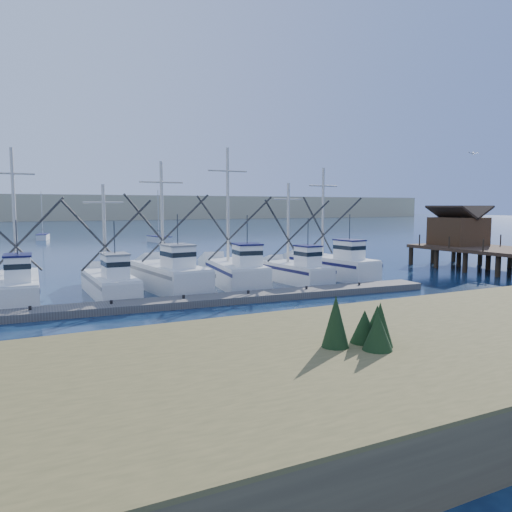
# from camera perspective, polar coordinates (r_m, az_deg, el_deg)

# --- Properties ---
(ground) EXTENTS (500.00, 500.00, 0.00)m
(ground) POSITION_cam_1_polar(r_m,az_deg,el_deg) (27.52, 10.97, -6.25)
(ground) COLOR #0C1A36
(ground) RESTS_ON ground
(shore_bank) EXTENTS (40.00, 10.00, 1.60)m
(shore_bank) POSITION_cam_1_polar(r_m,az_deg,el_deg) (14.94, 10.15, -13.38)
(shore_bank) COLOR #4C422D
(shore_bank) RESTS_ON ground
(floating_dock) EXTENTS (30.75, 3.86, 0.41)m
(floating_dock) POSITION_cam_1_polar(r_m,az_deg,el_deg) (29.16, -6.36, -5.09)
(floating_dock) COLOR #5B5752
(floating_dock) RESTS_ON ground
(timber_pier) EXTENTS (7.00, 20.00, 8.00)m
(timber_pier) POSITION_cam_1_polar(r_m,az_deg,el_deg) (48.36, 25.23, 1.52)
(timber_pier) COLOR black
(timber_pier) RESTS_ON ground
(dune_ridge) EXTENTS (360.00, 60.00, 10.00)m
(dune_ridge) POSITION_cam_1_polar(r_m,az_deg,el_deg) (231.84, -22.74, 5.14)
(dune_ridge) COLOR tan
(dune_ridge) RESTS_ON ground
(trawler_fleet) EXTENTS (29.83, 8.56, 9.82)m
(trawler_fleet) POSITION_cam_1_polar(r_m,az_deg,el_deg) (33.75, -8.88, -2.32)
(trawler_fleet) COLOR silver
(trawler_fleet) RESTS_ON ground
(sailboat_near) EXTENTS (2.76, 5.39, 8.10)m
(sailboat_near) POSITION_cam_1_polar(r_m,az_deg,el_deg) (79.33, -10.99, 1.90)
(sailboat_near) COLOR silver
(sailboat_near) RESTS_ON ground
(sailboat_far) EXTENTS (2.51, 5.76, 8.10)m
(sailboat_far) POSITION_cam_1_polar(r_m,az_deg,el_deg) (91.56, -23.17, 2.05)
(sailboat_far) COLOR silver
(sailboat_far) RESTS_ON ground
(flying_gull) EXTENTS (1.11, 0.20, 0.20)m
(flying_gull) POSITION_cam_1_polar(r_m,az_deg,el_deg) (42.36, 23.58, 10.72)
(flying_gull) COLOR white
(flying_gull) RESTS_ON ground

